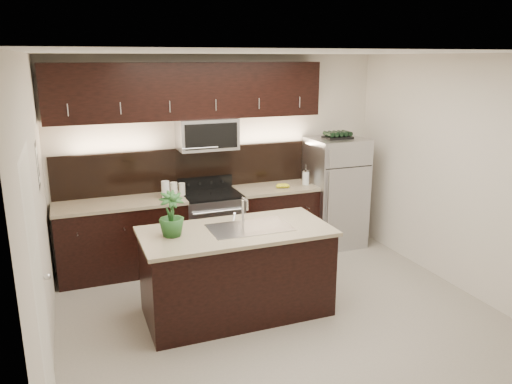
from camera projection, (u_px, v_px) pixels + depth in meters
The scene contains 12 objects.
ground at pixel (279, 314), 5.35m from camera, with size 4.50×4.50×0.00m, color gray.
room_walls at pixel (272, 160), 4.83m from camera, with size 4.52×4.02×2.71m.
counter_run at pixel (197, 229), 6.59m from camera, with size 3.51×0.65×0.94m.
upper_fixtures at pixel (192, 100), 6.29m from camera, with size 3.49×0.40×1.66m.
island at pixel (236, 271), 5.26m from camera, with size 1.96×0.96×0.94m.
sink_faucet at pixel (249, 226), 5.20m from camera, with size 0.84×0.50×0.28m.
refrigerator at pixel (335, 192), 7.16m from camera, with size 0.75×0.68×1.56m, color #B2B2B7.
wine_rack at pixel (338, 135), 6.95m from camera, with size 0.39×0.24×0.09m.
plant at pixel (171, 214), 4.90m from camera, with size 0.25×0.25×0.45m, color #204D1F.
canisters at pixel (172, 190), 6.31m from camera, with size 0.32×0.17×0.22m.
french_press at pixel (306, 177), 6.94m from camera, with size 0.10×0.10×0.28m.
bananas at pixel (278, 186), 6.78m from camera, with size 0.19×0.15×0.06m, color gold.
Camera 1 is at (-1.97, -4.41, 2.65)m, focal length 35.00 mm.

